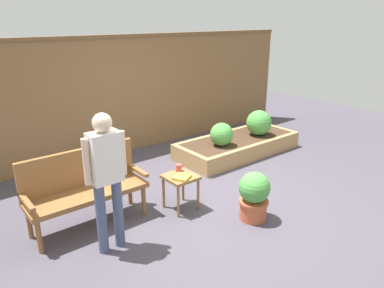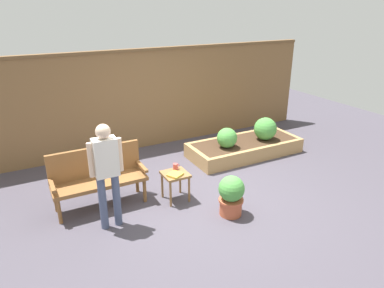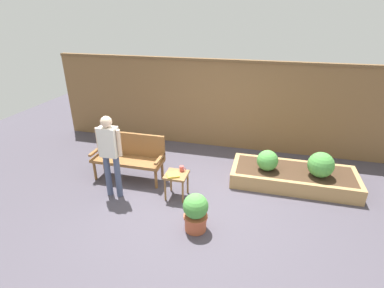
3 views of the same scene
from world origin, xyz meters
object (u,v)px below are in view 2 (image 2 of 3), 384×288
at_px(potted_boxwood, 231,195).
at_px(person_by_bench, 107,168).
at_px(garden_bench, 98,173).
at_px(book_on_table, 175,175).
at_px(cup_on_table, 176,166).
at_px(side_table, 175,178).
at_px(shrub_far_corner, 265,129).
at_px(shrub_near_bench, 227,138).

bearing_deg(potted_boxwood, person_by_bench, 161.85).
distance_m(garden_bench, person_by_bench, 0.79).
bearing_deg(garden_bench, book_on_table, -25.85).
height_order(garden_bench, potted_boxwood, garden_bench).
relative_size(garden_bench, cup_on_table, 12.33).
bearing_deg(potted_boxwood, garden_bench, 143.60).
bearing_deg(book_on_table, potted_boxwood, -78.89).
distance_m(garden_bench, side_table, 1.23).
bearing_deg(shrub_far_corner, cup_on_table, -162.72).
bearing_deg(potted_boxwood, shrub_near_bench, 58.82).
relative_size(side_table, potted_boxwood, 0.75).
distance_m(garden_bench, cup_on_table, 1.24).
xyz_separation_m(shrub_near_bench, person_by_bench, (-2.72, -1.14, 0.43)).
xyz_separation_m(side_table, person_by_bench, (-1.14, -0.24, 0.54)).
height_order(shrub_far_corner, person_by_bench, person_by_bench).
height_order(book_on_table, shrub_far_corner, shrub_far_corner).
height_order(garden_bench, book_on_table, garden_bench).
bearing_deg(side_table, garden_bench, 158.34).
bearing_deg(cup_on_table, potted_boxwood, -62.12).
height_order(garden_bench, shrub_near_bench, garden_bench).
bearing_deg(shrub_near_bench, side_table, -150.31).
bearing_deg(side_table, shrub_far_corner, 19.47).
relative_size(garden_bench, shrub_near_bench, 3.52).
bearing_deg(person_by_bench, potted_boxwood, -18.15).
bearing_deg(person_by_bench, shrub_far_corner, 17.15).
bearing_deg(book_on_table, side_table, 35.50).
bearing_deg(cup_on_table, side_table, -117.37).
bearing_deg(potted_boxwood, shrub_far_corner, 40.35).
relative_size(side_table, book_on_table, 2.27).
relative_size(cup_on_table, book_on_table, 0.55).
relative_size(shrub_near_bench, person_by_bench, 0.26).
xyz_separation_m(cup_on_table, person_by_bench, (-1.21, -0.37, 0.40)).
distance_m(potted_boxwood, person_by_bench, 1.88).
height_order(garden_bench, cup_on_table, garden_bench).
height_order(potted_boxwood, shrub_near_bench, shrub_near_bench).
bearing_deg(potted_boxwood, side_table, 124.94).
relative_size(potted_boxwood, shrub_near_bench, 1.56).
xyz_separation_m(cup_on_table, shrub_far_corner, (2.48, 0.77, 0.01)).
distance_m(side_table, book_on_table, 0.13).
distance_m(cup_on_table, shrub_far_corner, 2.60).
height_order(book_on_table, shrub_near_bench, shrub_near_bench).
bearing_deg(person_by_bench, side_table, 11.77).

